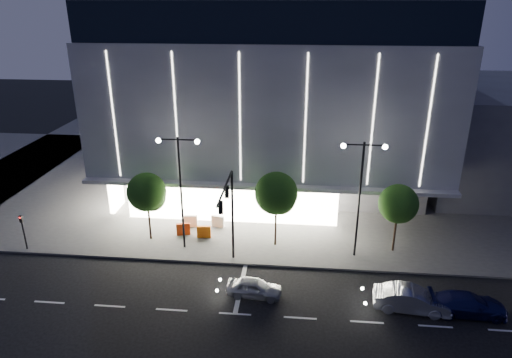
{
  "coord_description": "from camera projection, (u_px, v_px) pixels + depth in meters",
  "views": [
    {
      "loc": [
        5.5,
        -24.3,
        18.11
      ],
      "look_at": [
        2.33,
        8.54,
        5.0
      ],
      "focal_mm": 32.0,
      "sensor_mm": 36.0,
      "label": 1
    }
  ],
  "objects": [
    {
      "name": "sidewalk_museum",
      "position": [
        293.0,
        170.0,
        51.38
      ],
      "size": [
        70.0,
        40.0,
        0.15
      ],
      "primitive_type": "cube",
      "color": "#474747",
      "rests_on": "ground"
    },
    {
      "name": "ped_signal_far",
      "position": [
        23.0,
        229.0,
        34.46
      ],
      "size": [
        0.22,
        0.24,
        3.0
      ],
      "color": "black",
      "rests_on": "ground"
    },
    {
      "name": "tree_right",
      "position": [
        398.0,
        206.0,
        33.55
      ],
      "size": [
        2.91,
        2.91,
        5.51
      ],
      "color": "black",
      "rests_on": "ground"
    },
    {
      "name": "barrier_b",
      "position": [
        218.0,
        221.0,
        38.32
      ],
      "size": [
        1.13,
        0.47,
        1.0
      ],
      "primitive_type": "cube",
      "rotation": [
        0.0,
        0.0,
        -0.21
      ],
      "color": "white",
      "rests_on": "sidewalk_museum"
    },
    {
      "name": "barrier_c",
      "position": [
        204.0,
        232.0,
        36.59
      ],
      "size": [
        1.12,
        0.35,
        1.0
      ],
      "primitive_type": "cube",
      "rotation": [
        0.0,
        0.0,
        0.09
      ],
      "color": "orange",
      "rests_on": "sidewalk_museum"
    },
    {
      "name": "car_lead",
      "position": [
        254.0,
        288.0,
        29.6
      ],
      "size": [
        3.73,
        1.77,
        1.23
      ],
      "primitive_type": "imported",
      "rotation": [
        0.0,
        0.0,
        1.48
      ],
      "color": "#AFB3B7",
      "rests_on": "ground"
    },
    {
      "name": "tree_mid",
      "position": [
        277.0,
        195.0,
        34.19
      ],
      "size": [
        3.25,
        3.25,
        6.15
      ],
      "color": "black",
      "rests_on": "ground"
    },
    {
      "name": "barrier_a",
      "position": [
        183.0,
        229.0,
        37.02
      ],
      "size": [
        1.13,
        0.53,
        1.0
      ],
      "primitive_type": "cube",
      "rotation": [
        0.0,
        0.0,
        0.27
      ],
      "color": "#C6380B",
      "rests_on": "sidewalk_museum"
    },
    {
      "name": "ground",
      "position": [
        208.0,
        297.0,
        29.66
      ],
      "size": [
        160.0,
        160.0,
        0.0
      ],
      "primitive_type": "plane",
      "color": "black",
      "rests_on": "ground"
    },
    {
      "name": "car_second",
      "position": [
        411.0,
        299.0,
        28.21
      ],
      "size": [
        4.76,
        2.11,
        1.52
      ],
      "primitive_type": "imported",
      "rotation": [
        0.0,
        0.0,
        1.46
      ],
      "color": "#B0B3B9",
      "rests_on": "ground"
    },
    {
      "name": "annex_building",
      "position": [
        495.0,
        133.0,
        47.69
      ],
      "size": [
        16.0,
        20.0,
        10.0
      ],
      "primitive_type": "cube",
      "color": "#4C4C51",
      "rests_on": "ground"
    },
    {
      "name": "traffic_mast",
      "position": [
        229.0,
        206.0,
        30.8
      ],
      "size": [
        0.33,
        5.89,
        7.07
      ],
      "color": "black",
      "rests_on": "ground"
    },
    {
      "name": "street_lamp_west",
      "position": [
        180.0,
        177.0,
        33.27
      ],
      "size": [
        3.16,
        0.36,
        9.0
      ],
      "color": "black",
      "rests_on": "ground"
    },
    {
      "name": "street_lamp_east",
      "position": [
        361.0,
        183.0,
        32.11
      ],
      "size": [
        3.16,
        0.36,
        9.0
      ],
      "color": "black",
      "rests_on": "ground"
    },
    {
      "name": "museum",
      "position": [
        275.0,
        91.0,
        46.6
      ],
      "size": [
        30.0,
        25.8,
        18.0
      ],
      "color": "#4C4C51",
      "rests_on": "ground"
    },
    {
      "name": "tree_left",
      "position": [
        147.0,
        194.0,
        35.19
      ],
      "size": [
        3.02,
        3.02,
        5.72
      ],
      "color": "black",
      "rests_on": "ground"
    },
    {
      "name": "car_third",
      "position": [
        468.0,
        304.0,
        27.9
      ],
      "size": [
        4.68,
        1.92,
        1.35
      ],
      "primitive_type": "imported",
      "rotation": [
        0.0,
        0.0,
        1.56
      ],
      "color": "#14164B",
      "rests_on": "ground"
    },
    {
      "name": "barrier_d",
      "position": [
        191.0,
        221.0,
        38.4
      ],
      "size": [
        1.11,
        0.32,
        1.0
      ],
      "primitive_type": "cube",
      "rotation": [
        0.0,
        0.0,
        0.07
      ],
      "color": "white",
      "rests_on": "sidewalk_museum"
    }
  ]
}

